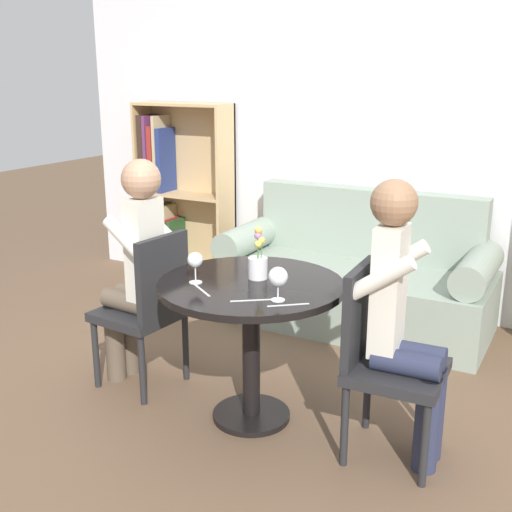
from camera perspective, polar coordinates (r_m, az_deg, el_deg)
The scene contains 15 objects.
ground_plane at distance 3.44m, azimuth -0.41°, elevation -14.13°, with size 16.00×16.00×0.00m, color brown.
back_wall at distance 4.77m, azimuth 11.05°, elevation 11.24°, with size 5.20×0.05×2.70m.
round_table at distance 3.18m, azimuth -0.43°, elevation -4.94°, with size 0.92×0.92×0.74m.
couch at distance 4.58m, azimuth 8.73°, elevation -2.16°, with size 1.88×0.80×0.92m.
bookshelf_left at distance 5.49m, azimuth -7.25°, elevation 5.07°, with size 0.83×0.28×1.49m.
chair_left at distance 3.59m, azimuth -9.55°, elevation -4.28°, with size 0.46×0.46×0.90m.
chair_right at distance 3.00m, azimuth 11.12°, elevation -8.59°, with size 0.44×0.44×0.90m.
person_left at distance 3.59m, azimuth -10.62°, elevation -0.95°, with size 0.44×0.37×1.29m.
person_right at distance 2.91m, azimuth 12.98°, elevation -5.35°, with size 0.43×0.35×1.30m.
wine_glass_left at distance 3.10m, azimuth -5.44°, elevation -0.44°, with size 0.07×0.07×0.15m.
wine_glass_right at distance 2.85m, azimuth 1.98°, elevation -1.94°, with size 0.09×0.09×0.16m.
flower_vase at distance 3.16m, azimuth 0.23°, elevation -0.53°, with size 0.10×0.10×0.26m.
knife_left_setting at distance 3.02m, azimuth -4.84°, elevation -3.05°, with size 0.16×0.12×0.00m.
fork_left_setting at distance 2.83m, azimuth 2.88°, elevation -4.37°, with size 0.15×0.13×0.00m.
knife_right_setting at distance 2.88m, azimuth -0.43°, elevation -3.97°, with size 0.16×0.12×0.00m.
Camera 1 is at (1.43, -2.60, 1.73)m, focal length 45.00 mm.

